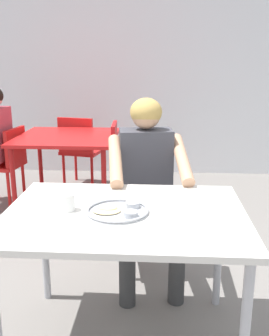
{
  "coord_description": "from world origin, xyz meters",
  "views": [
    {
      "loc": [
        0.13,
        -1.71,
        1.45
      ],
      "look_at": [
        0.01,
        0.31,
        0.89
      ],
      "focal_mm": 42.12,
      "sensor_mm": 36.0,
      "label": 1
    }
  ],
  "objects_px": {
    "drinking_cup": "(67,201)",
    "chair_foreground": "(144,198)",
    "chair_red_far": "(80,147)",
    "chair_red_left": "(7,161)",
    "diner_foreground": "(147,176)",
    "table_background_red": "(67,144)",
    "chair_red_right": "(127,161)",
    "thali_tray": "(118,210)",
    "table_foreground": "(125,225)"
  },
  "relations": [
    {
      "from": "table_foreground",
      "to": "diner_foreground",
      "type": "bearing_deg",
      "value": 82.38
    },
    {
      "from": "drinking_cup",
      "to": "chair_red_left",
      "type": "xyz_separation_m",
      "value": [
        -1.08,
        1.95,
        -0.32
      ]
    },
    {
      "from": "drinking_cup",
      "to": "chair_foreground",
      "type": "relative_size",
      "value": 0.1
    },
    {
      "from": "drinking_cup",
      "to": "diner_foreground",
      "type": "relative_size",
      "value": 0.07
    },
    {
      "from": "chair_red_left",
      "to": "table_background_red",
      "type": "bearing_deg",
      "value": -4.29
    },
    {
      "from": "drinking_cup",
      "to": "chair_foreground",
      "type": "xyz_separation_m",
      "value": [
        0.34,
        0.87,
        -0.29
      ]
    },
    {
      "from": "chair_red_left",
      "to": "diner_foreground",
      "type": "bearing_deg",
      "value": -42.03
    },
    {
      "from": "chair_red_left",
      "to": "chair_red_right",
      "type": "xyz_separation_m",
      "value": [
        1.22,
        -0.1,
        0.04
      ]
    },
    {
      "from": "chair_red_left",
      "to": "chair_red_right",
      "type": "relative_size",
      "value": 0.92
    },
    {
      "from": "chair_red_far",
      "to": "chair_red_right",
      "type": "bearing_deg",
      "value": -49.83
    },
    {
      "from": "drinking_cup",
      "to": "diner_foreground",
      "type": "height_order",
      "value": "diner_foreground"
    },
    {
      "from": "chair_foreground",
      "to": "chair_red_right",
      "type": "relative_size",
      "value": 0.98
    },
    {
      "from": "chair_foreground",
      "to": "chair_red_left",
      "type": "bearing_deg",
      "value": 142.69
    },
    {
      "from": "drinking_cup",
      "to": "chair_red_left",
      "type": "relative_size",
      "value": 0.11
    },
    {
      "from": "thali_tray",
      "to": "chair_red_left",
      "type": "relative_size",
      "value": 0.38
    },
    {
      "from": "drinking_cup",
      "to": "chair_red_right",
      "type": "height_order",
      "value": "chair_red_right"
    },
    {
      "from": "table_foreground",
      "to": "diner_foreground",
      "type": "xyz_separation_m",
      "value": [
        0.09,
        0.65,
        0.06
      ]
    },
    {
      "from": "table_foreground",
      "to": "diner_foreground",
      "type": "distance_m",
      "value": 0.66
    },
    {
      "from": "drinking_cup",
      "to": "chair_red_far",
      "type": "height_order",
      "value": "chair_red_far"
    },
    {
      "from": "table_foreground",
      "to": "drinking_cup",
      "type": "xyz_separation_m",
      "value": [
        -0.28,
        0.0,
        0.12
      ]
    },
    {
      "from": "table_foreground",
      "to": "thali_tray",
      "type": "xyz_separation_m",
      "value": [
        -0.03,
        -0.01,
        0.08
      ]
    },
    {
      "from": "drinking_cup",
      "to": "chair_red_left",
      "type": "height_order",
      "value": "drinking_cup"
    },
    {
      "from": "chair_red_far",
      "to": "table_foreground",
      "type": "bearing_deg",
      "value": -73.97
    },
    {
      "from": "table_background_red",
      "to": "chair_red_far",
      "type": "height_order",
      "value": "chair_red_far"
    },
    {
      "from": "thali_tray",
      "to": "chair_red_left",
      "type": "bearing_deg",
      "value": 123.97
    },
    {
      "from": "thali_tray",
      "to": "chair_red_far",
      "type": "xyz_separation_m",
      "value": [
        -0.7,
        2.57,
        -0.27
      ]
    },
    {
      "from": "diner_foreground",
      "to": "table_background_red",
      "type": "relative_size",
      "value": 1.3
    },
    {
      "from": "chair_foreground",
      "to": "table_background_red",
      "type": "relative_size",
      "value": 0.91
    },
    {
      "from": "table_foreground",
      "to": "chair_red_far",
      "type": "bearing_deg",
      "value": 106.03
    },
    {
      "from": "diner_foreground",
      "to": "chair_red_far",
      "type": "distance_m",
      "value": 2.09
    },
    {
      "from": "chair_foreground",
      "to": "diner_foreground",
      "type": "bearing_deg",
      "value": -83.65
    },
    {
      "from": "chair_red_left",
      "to": "chair_red_right",
      "type": "distance_m",
      "value": 1.22
    },
    {
      "from": "table_foreground",
      "to": "chair_red_left",
      "type": "distance_m",
      "value": 2.39
    },
    {
      "from": "drinking_cup",
      "to": "table_background_red",
      "type": "relative_size",
      "value": 0.09
    },
    {
      "from": "table_background_red",
      "to": "chair_red_right",
      "type": "xyz_separation_m",
      "value": [
        0.58,
        -0.06,
        -0.15
      ]
    },
    {
      "from": "drinking_cup",
      "to": "chair_red_far",
      "type": "bearing_deg",
      "value": 100.07
    },
    {
      "from": "chair_foreground",
      "to": "chair_red_far",
      "type": "xyz_separation_m",
      "value": [
        -0.8,
        1.68,
        -0.02
      ]
    },
    {
      "from": "chair_red_right",
      "to": "table_foreground",
      "type": "bearing_deg",
      "value": -85.7
    },
    {
      "from": "chair_foreground",
      "to": "chair_red_left",
      "type": "relative_size",
      "value": 1.07
    },
    {
      "from": "table_foreground",
      "to": "table_background_red",
      "type": "relative_size",
      "value": 1.25
    },
    {
      "from": "drinking_cup",
      "to": "table_background_red",
      "type": "distance_m",
      "value": 1.96
    },
    {
      "from": "table_foreground",
      "to": "diner_foreground",
      "type": "height_order",
      "value": "diner_foreground"
    },
    {
      "from": "table_foreground",
      "to": "chair_red_right",
      "type": "distance_m",
      "value": 1.86
    },
    {
      "from": "chair_red_left",
      "to": "table_foreground",
      "type": "bearing_deg",
      "value": -55.24
    },
    {
      "from": "table_foreground",
      "to": "chair_red_left",
      "type": "relative_size",
      "value": 1.47
    },
    {
      "from": "table_foreground",
      "to": "drinking_cup",
      "type": "distance_m",
      "value": 0.3
    },
    {
      "from": "chair_foreground",
      "to": "chair_red_far",
      "type": "distance_m",
      "value": 1.86
    },
    {
      "from": "diner_foreground",
      "to": "chair_foreground",
      "type": "bearing_deg",
      "value": 96.35
    },
    {
      "from": "thali_tray",
      "to": "chair_red_far",
      "type": "relative_size",
      "value": 0.36
    },
    {
      "from": "chair_foreground",
      "to": "chair_red_right",
      "type": "distance_m",
      "value": 1.0
    }
  ]
}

